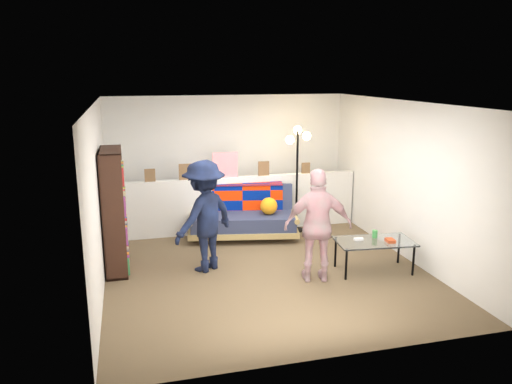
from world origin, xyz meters
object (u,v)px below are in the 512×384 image
bookshelf (114,215)px  person_left (204,216)px  floor_lamp (298,158)px  coffee_table (375,243)px  person_right (318,226)px  futon_sofa (244,216)px

bookshelf → person_left: bearing=-14.5°
floor_lamp → person_left: 2.42m
bookshelf → coffee_table: bookshelf is taller
coffee_table → person_left: size_ratio=0.71×
floor_lamp → person_left: size_ratio=1.17×
person_right → floor_lamp: bearing=-89.2°
floor_lamp → person_left: (-1.89, -1.42, -0.53)m
person_left → floor_lamp: bearing=-179.6°
futon_sofa → person_right: (0.55, -2.07, 0.41)m
floor_lamp → coffee_table: bearing=-77.6°
futon_sofa → person_left: size_ratio=1.23×
futon_sofa → person_right: 2.18m
person_left → person_right: (1.43, -0.77, -0.02)m
futon_sofa → person_left: (-0.88, -1.30, 0.44)m
floor_lamp → person_right: 2.31m
bookshelf → floor_lamp: size_ratio=0.94×
coffee_table → person_right: size_ratio=0.73×
futon_sofa → person_left: bearing=-124.1°
bookshelf → person_right: (2.68, -1.09, -0.04)m
floor_lamp → person_left: floor_lamp is taller
person_left → bookshelf: bearing=-51.1°
futon_sofa → coffee_table: size_ratio=1.72×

